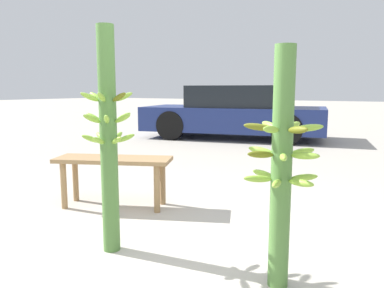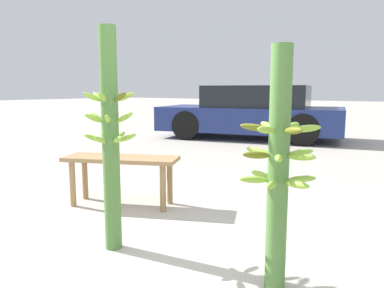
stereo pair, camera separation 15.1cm
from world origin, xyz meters
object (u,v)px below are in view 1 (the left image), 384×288
market_bench (114,166)px  banana_stalk_center (281,167)px  banana_stalk_left (109,139)px  parked_car (236,112)px

market_bench → banana_stalk_center: bearing=-42.5°
banana_stalk_left → market_bench: size_ratio=1.34×
market_bench → parked_car: parked_car is taller
banana_stalk_center → parked_car: (-3.21, 6.37, -0.11)m
market_bench → banana_stalk_left: bearing=-72.1°
market_bench → parked_car: bearing=78.6°
banana_stalk_left → parked_car: banana_stalk_left is taller
banana_stalk_center → parked_car: size_ratio=0.31×
banana_stalk_left → banana_stalk_center: banana_stalk_left is taller
market_bench → parked_car: size_ratio=0.26×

